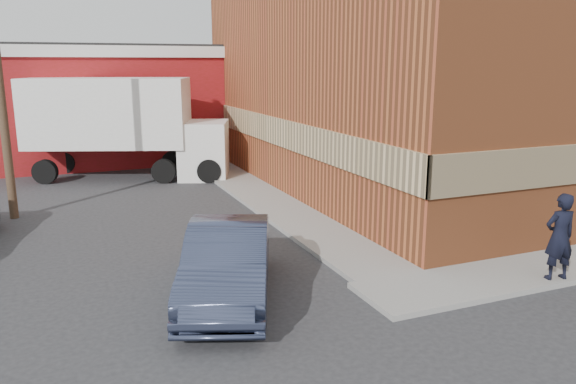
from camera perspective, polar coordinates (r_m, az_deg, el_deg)
name	(u,v)px	position (r m, az deg, el deg)	size (l,w,h in m)	color
ground	(367,284)	(12.67, 8.05, -9.28)	(90.00, 90.00, 0.00)	#28282B
brick_building	(440,65)	(23.97, 15.22, 12.36)	(14.25, 18.25, 9.36)	#A04F29
sidewalk_west	(257,194)	(20.72, -3.17, -0.16)	(1.80, 18.00, 0.12)	gray
warehouse	(55,104)	(30.11, -22.63, 8.30)	(16.30, 8.30, 5.60)	maroon
man	(560,237)	(13.58, 25.87, -4.10)	(0.71, 0.46, 1.94)	black
sedan	(228,262)	(11.68, -6.15, -7.11)	(1.64, 4.71, 1.55)	#303851
box_truck	(128,121)	(24.38, -15.91, 6.93)	(8.76, 5.32, 4.16)	white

